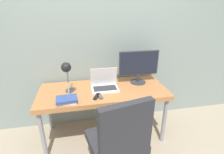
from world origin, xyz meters
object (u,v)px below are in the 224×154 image
at_px(desk_lamp, 67,71).
at_px(office_chair, 119,139).
at_px(monitor, 139,65).
at_px(laptop, 105,85).
at_px(book_stack, 67,100).

height_order(desk_lamp, office_chair, desk_lamp).
xyz_separation_m(desk_lamp, office_chair, (0.47, -0.64, -0.48)).
relative_size(monitor, office_chair, 0.54).
height_order(laptop, office_chair, office_chair).
distance_m(desk_lamp, book_stack, 0.32).
bearing_deg(desk_lamp, book_stack, -100.76).
distance_m(laptop, desk_lamp, 0.54).
bearing_deg(office_chair, desk_lamp, 126.00).
bearing_deg(laptop, desk_lamp, -162.79).
distance_m(monitor, desk_lamp, 0.97).
bearing_deg(desk_lamp, laptop, 17.21).
height_order(office_chair, book_stack, office_chair).
xyz_separation_m(laptop, book_stack, (-0.47, -0.26, -0.03)).
relative_size(desk_lamp, office_chair, 0.43).
xyz_separation_m(desk_lamp, book_stack, (-0.02, -0.12, -0.30)).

